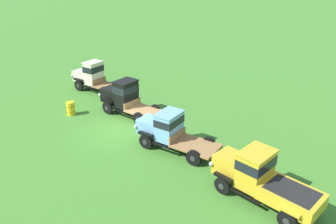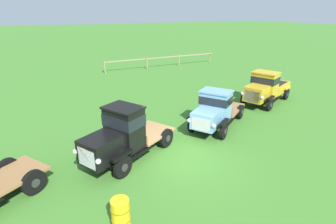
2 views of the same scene
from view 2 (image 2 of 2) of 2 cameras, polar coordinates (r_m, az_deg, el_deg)
The scene contains 6 objects.
ground_plane at distance 11.29m, azimuth 2.90°, elevation -10.09°, with size 240.00×240.00×0.00m, color #3D7528.
paddock_fence at distance 29.15m, azimuth -1.14°, elevation 11.42°, with size 13.04×0.49×1.21m.
vintage_truck_second_in_line at distance 10.71m, azimuth -10.14°, elevation -4.97°, with size 4.74×3.54×2.35m.
vintage_truck_midrow_center at distance 13.77m, azimuth 10.10°, elevation 0.43°, with size 4.81×3.90×2.08m.
vintage_truck_far_side at distance 18.71m, azimuth 20.54°, elevation 5.01°, with size 4.96×3.22×2.18m.
oil_drum_beside_row at distance 8.12m, azimuth -10.28°, elevation -20.89°, with size 0.57×0.57×0.91m.
Camera 2 is at (-4.82, -8.35, 5.86)m, focal length 28.00 mm.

